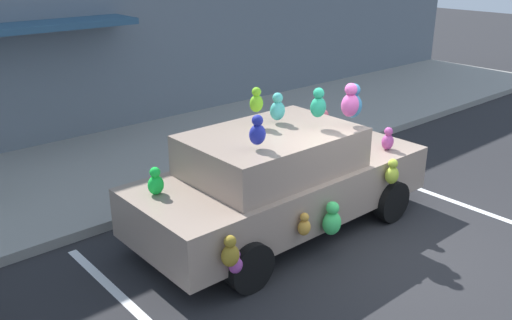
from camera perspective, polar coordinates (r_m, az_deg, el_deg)
name	(u,v)px	position (r m, az deg, el deg)	size (l,w,h in m)	color
ground_plane	(387,249)	(7.88, 13.45, -9.01)	(60.00, 60.00, 0.00)	#262628
sidewalk	(184,150)	(11.17, -7.49, 1.03)	(24.00, 4.00, 0.15)	gray
parking_stripe_front	(413,187)	(9.95, 16.00, -2.69)	(0.12, 3.60, 0.01)	silver
parking_stripe_rear	(137,312)	(6.63, -12.22, -15.22)	(0.12, 3.60, 0.01)	silver
plush_covered_car	(281,179)	(7.85, 2.63, -1.94)	(4.52, 2.13, 2.20)	gray
teddy_bear_on_sidewalk	(276,129)	(10.93, 2.08, 3.23)	(0.43, 0.35, 0.81)	#9E723D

